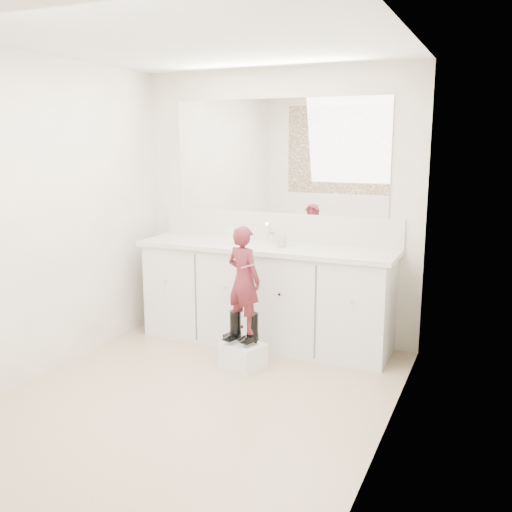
% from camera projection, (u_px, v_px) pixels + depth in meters
% --- Properties ---
extents(floor, '(3.00, 3.00, 0.00)m').
position_uv_depth(floor, '(198.00, 397.00, 4.03)').
color(floor, '#948260').
rests_on(floor, ground).
extents(ceiling, '(3.00, 3.00, 0.00)m').
position_uv_depth(ceiling, '(191.00, 39.00, 3.55)').
color(ceiling, white).
rests_on(ceiling, wall_back).
extents(wall_back, '(2.60, 0.00, 2.60)m').
position_uv_depth(wall_back, '(278.00, 206.00, 5.13)').
color(wall_back, beige).
rests_on(wall_back, floor).
extents(wall_front, '(2.60, 0.00, 2.60)m').
position_uv_depth(wall_front, '(21.00, 279.00, 2.44)').
color(wall_front, beige).
rests_on(wall_front, floor).
extents(wall_left, '(0.00, 3.00, 3.00)m').
position_uv_depth(wall_left, '(44.00, 219.00, 4.30)').
color(wall_left, beige).
rests_on(wall_left, floor).
extents(wall_right, '(0.00, 3.00, 3.00)m').
position_uv_depth(wall_right, '(392.00, 244.00, 3.28)').
color(wall_right, beige).
rests_on(wall_right, floor).
extents(vanity_cabinet, '(2.20, 0.55, 0.85)m').
position_uv_depth(vanity_cabinet, '(265.00, 297.00, 5.04)').
color(vanity_cabinet, silver).
rests_on(vanity_cabinet, floor).
extents(countertop, '(2.28, 0.58, 0.04)m').
position_uv_depth(countertop, '(265.00, 248.00, 4.94)').
color(countertop, beige).
rests_on(countertop, vanity_cabinet).
extents(backsplash, '(2.28, 0.03, 0.25)m').
position_uv_depth(backsplash, '(277.00, 227.00, 5.16)').
color(backsplash, beige).
rests_on(backsplash, countertop).
extents(mirror, '(2.00, 0.02, 1.00)m').
position_uv_depth(mirror, '(277.00, 157.00, 5.04)').
color(mirror, white).
rests_on(mirror, wall_back).
extents(dot_panel, '(2.00, 0.01, 1.20)m').
position_uv_depth(dot_panel, '(14.00, 173.00, 2.36)').
color(dot_panel, '#472819').
rests_on(dot_panel, wall_front).
extents(faucet, '(0.08, 0.08, 0.10)m').
position_uv_depth(faucet, '(272.00, 237.00, 5.07)').
color(faucet, silver).
rests_on(faucet, countertop).
extents(cup, '(0.12, 0.12, 0.10)m').
position_uv_depth(cup, '(282.00, 241.00, 4.86)').
color(cup, '#BFB499').
rests_on(cup, countertop).
extents(soap_bottle, '(0.10, 0.10, 0.21)m').
position_uv_depth(soap_bottle, '(232.00, 232.00, 4.99)').
color(soap_bottle, silver).
rests_on(soap_bottle, countertop).
extents(step_stool, '(0.37, 0.34, 0.20)m').
position_uv_depth(step_stool, '(243.00, 356.00, 4.54)').
color(step_stool, white).
rests_on(step_stool, floor).
extents(boot_left, '(0.14, 0.19, 0.26)m').
position_uv_depth(boot_left, '(235.00, 326.00, 4.54)').
color(boot_left, black).
rests_on(boot_left, step_stool).
extents(boot_right, '(0.14, 0.19, 0.26)m').
position_uv_depth(boot_right, '(253.00, 329.00, 4.49)').
color(boot_right, black).
rests_on(boot_right, step_stool).
extents(toddler, '(0.35, 0.29, 0.84)m').
position_uv_depth(toddler, '(244.00, 279.00, 4.44)').
color(toddler, '#962E38').
rests_on(toddler, step_stool).
extents(toothbrush, '(0.13, 0.05, 0.06)m').
position_uv_depth(toothbrush, '(248.00, 266.00, 4.31)').
color(toothbrush, '#CA4E8A').
rests_on(toothbrush, toddler).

